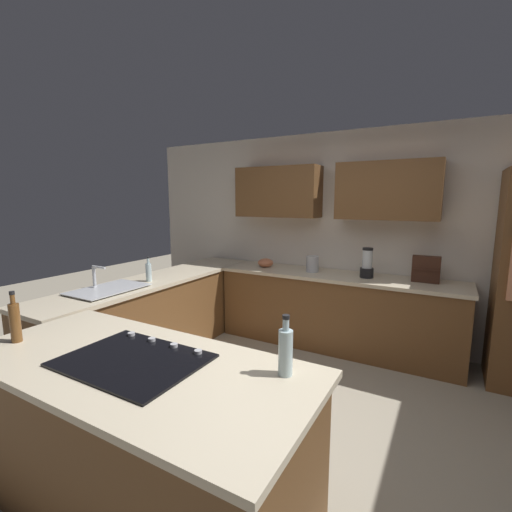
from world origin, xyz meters
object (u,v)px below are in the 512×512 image
(cooktop, at_px, (133,360))
(blender, at_px, (367,265))
(kettle, at_px, (312,264))
(oil_bottle, at_px, (15,321))
(spice_rack, at_px, (426,269))
(sink_unit, at_px, (108,289))
(dish_soap_bottle, at_px, (149,271))
(second_bottle, at_px, (286,351))
(mixing_bowl, at_px, (266,263))

(cooktop, bearing_deg, blender, -103.47)
(kettle, relative_size, oil_bottle, 0.61)
(spice_rack, bearing_deg, kettle, 3.16)
(sink_unit, xyz_separation_m, cooktop, (-1.42, 0.94, -0.01))
(cooktop, relative_size, dish_soap_bottle, 2.78)
(cooktop, relative_size, second_bottle, 2.42)
(blender, distance_m, kettle, 0.65)
(blender, relative_size, second_bottle, 1.09)
(sink_unit, height_order, oil_bottle, oil_bottle)
(mixing_bowl, bearing_deg, kettle, 180.00)
(mixing_bowl, relative_size, dish_soap_bottle, 0.75)
(sink_unit, distance_m, mixing_bowl, 1.99)
(mixing_bowl, bearing_deg, spice_rack, -177.92)
(blender, height_order, spice_rack, blender)
(cooktop, height_order, kettle, kettle)
(cooktop, xyz_separation_m, mixing_bowl, (0.64, -2.77, 0.05))
(dish_soap_bottle, bearing_deg, blender, -146.27)
(second_bottle, bearing_deg, cooktop, 18.70)
(kettle, distance_m, oil_bottle, 3.06)
(dish_soap_bottle, bearing_deg, sink_unit, 83.05)
(sink_unit, xyz_separation_m, mixing_bowl, (-0.78, -1.83, 0.04))
(mixing_bowl, distance_m, dish_soap_bottle, 1.53)
(cooktop, xyz_separation_m, dish_soap_bottle, (1.36, -1.42, 0.10))
(kettle, bearing_deg, sink_unit, 52.01)
(dish_soap_bottle, height_order, second_bottle, second_bottle)
(mixing_bowl, relative_size, second_bottle, 0.65)
(cooktop, xyz_separation_m, oil_bottle, (0.84, 0.17, 0.12))
(blender, bearing_deg, mixing_bowl, -0.00)
(blender, bearing_deg, oil_bottle, 62.89)
(mixing_bowl, distance_m, kettle, 0.65)
(mixing_bowl, bearing_deg, blender, 180.00)
(spice_rack, height_order, second_bottle, second_bottle)
(mixing_bowl, relative_size, kettle, 1.04)
(sink_unit, relative_size, dish_soap_bottle, 2.56)
(spice_rack, distance_m, oil_bottle, 3.67)
(kettle, height_order, oil_bottle, oil_bottle)
(sink_unit, height_order, second_bottle, second_bottle)
(cooktop, distance_m, second_bottle, 0.84)
(blender, distance_m, oil_bottle, 3.30)
(kettle, bearing_deg, cooktop, 89.73)
(sink_unit, bearing_deg, blender, -138.66)
(spice_rack, bearing_deg, sink_unit, 35.32)
(spice_rack, distance_m, second_bottle, 2.61)
(spice_rack, relative_size, oil_bottle, 0.88)
(mixing_bowl, distance_m, oil_bottle, 2.94)
(cooktop, xyz_separation_m, spice_rack, (-1.26, -2.84, 0.13))
(cooktop, distance_m, kettle, 2.77)
(cooktop, relative_size, spice_rack, 2.68)
(oil_bottle, bearing_deg, cooktop, -168.64)
(blender, xyz_separation_m, kettle, (0.65, -0.00, -0.05))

